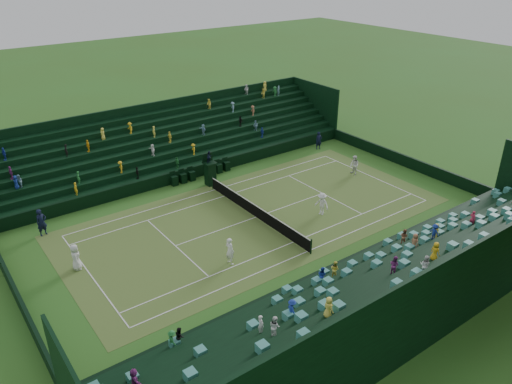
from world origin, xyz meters
TOP-DOWN VIEW (x-y plane):
  - ground at (0.00, 0.00)m, footprint 160.00×160.00m
  - court_surface at (0.00, 0.00)m, footprint 12.97×26.77m
  - perimeter_wall_north at (0.00, 15.88)m, footprint 17.17×0.20m
  - perimeter_wall_south at (0.00, -15.88)m, footprint 17.17×0.20m
  - perimeter_wall_east at (8.48, 0.00)m, footprint 0.20×31.77m
  - perimeter_wall_west at (-8.48, 0.00)m, footprint 0.20×31.77m
  - north_grandstand at (12.66, 0.00)m, footprint 6.60×32.00m
  - south_grandstand at (-12.66, 0.00)m, footprint 6.60×32.00m
  - tennis_net at (0.00, 0.00)m, footprint 11.67×0.10m
  - umpire_chair at (-6.53, 0.24)m, footprint 0.92×0.92m
  - courtside_chairs at (-8.19, 0.36)m, footprint 0.52×5.49m
  - player_near_west at (-1.16, -12.28)m, footprint 0.92×0.71m
  - player_near_east at (3.70, -4.64)m, footprint 0.71×0.52m
  - player_far_west at (-1.15, 11.01)m, footprint 0.90×0.75m
  - player_far_east at (2.39, 4.03)m, footprint 1.21×0.88m
  - line_judge_north at (-7.27, 12.63)m, footprint 0.57×0.71m
  - line_judge_south at (-6.39, -12.78)m, footprint 0.61×0.78m

SIDE VIEW (x-z plane):
  - ground at x=0.00m, z-range 0.00..0.00m
  - court_surface at x=0.00m, z-range 0.00..0.01m
  - courtside_chairs at x=-8.19m, z-range -0.14..0.99m
  - perimeter_wall_north at x=0.00m, z-range 0.00..1.00m
  - perimeter_wall_south at x=0.00m, z-range 0.00..1.00m
  - perimeter_wall_east at x=8.48m, z-range 0.00..1.00m
  - perimeter_wall_west at x=-8.48m, z-range 0.00..1.00m
  - tennis_net at x=0.00m, z-range 0.00..1.06m
  - player_far_west at x=-1.15m, z-range 0.00..1.66m
  - player_near_west at x=-1.16m, z-range 0.00..1.67m
  - player_far_east at x=2.39m, z-range 0.00..1.68m
  - line_judge_north at x=-7.27m, z-range 0.00..1.69m
  - player_near_east at x=3.70m, z-range 0.00..1.78m
  - line_judge_south at x=-6.39m, z-range 0.00..1.88m
  - umpire_chair at x=-6.53m, z-range -0.21..2.68m
  - north_grandstand at x=12.66m, z-range -0.90..4.00m
  - south_grandstand at x=-12.66m, z-range -0.90..4.00m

